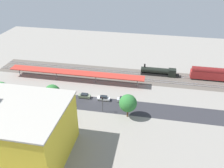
# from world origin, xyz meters

# --- Properties ---
(ground_plane) EXTENTS (161.95, 161.95, 0.00)m
(ground_plane) POSITION_xyz_m (0.00, 0.00, 0.00)
(ground_plane) COLOR gray
(ground_plane) RESTS_ON ground
(rail_bed) EXTENTS (101.29, 14.37, 0.01)m
(rail_bed) POSITION_xyz_m (0.00, -20.66, 0.00)
(rail_bed) COLOR #5B544C
(rail_bed) RESTS_ON ground
(street_asphalt) EXTENTS (101.26, 9.52, 0.01)m
(street_asphalt) POSITION_xyz_m (0.00, 3.41, 0.00)
(street_asphalt) COLOR #2D2D33
(street_asphalt) RESTS_ON ground
(track_rails) EXTENTS (101.22, 7.93, 0.12)m
(track_rails) POSITION_xyz_m (0.00, -20.66, 0.18)
(track_rails) COLOR #9E9EA8
(track_rails) RESTS_ON ground
(platform_canopy_near) EXTENTS (58.05, 4.74, 3.92)m
(platform_canopy_near) POSITION_xyz_m (11.94, -12.03, 3.70)
(platform_canopy_near) COLOR #B73328
(platform_canopy_near) RESTS_ON ground
(locomotive) EXTENTS (16.76, 2.75, 4.94)m
(locomotive) POSITION_xyz_m (-23.21, -23.59, 1.74)
(locomotive) COLOR black
(locomotive) RESTS_ON ground
(passenger_coach) EXTENTS (17.70, 3.11, 5.76)m
(passenger_coach) POSITION_xyz_m (-44.85, -23.59, 3.01)
(passenger_coach) COLOR black
(passenger_coach) RESTS_ON ground
(parked_car_0) EXTENTS (4.52, 1.99, 1.79)m
(parked_car_0) POSITION_xyz_m (-10.26, -0.07, 0.79)
(parked_car_0) COLOR black
(parked_car_0) RESTS_ON ground
(parked_car_1) EXTENTS (4.69, 1.81, 1.76)m
(parked_car_1) POSITION_xyz_m (-3.00, 0.41, 0.77)
(parked_car_1) COLOR black
(parked_car_1) RESTS_ON ground
(parked_car_2) EXTENTS (4.51, 1.87, 1.69)m
(parked_car_2) POSITION_xyz_m (4.46, 0.18, 0.77)
(parked_car_2) COLOR black
(parked_car_2) RESTS_ON ground
(parked_car_3) EXTENTS (4.51, 2.04, 1.73)m
(parked_car_3) POSITION_xyz_m (11.72, 0.40, 0.77)
(parked_car_3) COLOR black
(parked_car_3) RESTS_ON ground
(parked_car_4) EXTENTS (4.22, 1.99, 1.56)m
(parked_car_4) POSITION_xyz_m (18.69, -0.16, 0.70)
(parked_car_4) COLOR black
(parked_car_4) RESTS_ON ground
(parked_car_5) EXTENTS (4.59, 1.84, 1.56)m
(parked_car_5) POSITION_xyz_m (24.99, 0.07, 0.69)
(parked_car_5) COLOR black
(parked_car_5) RESTS_ON ground
(construction_building) EXTENTS (35.26, 20.39, 14.92)m
(construction_building) POSITION_xyz_m (17.81, 29.96, 7.46)
(construction_building) COLOR yellow
(construction_building) RESTS_ON ground
(box_truck_1) EXTENTS (9.92, 2.68, 3.38)m
(box_truck_1) POSITION_xyz_m (27.07, 14.58, 1.66)
(box_truck_1) COLOR black
(box_truck_1) RESTS_ON ground
(box_truck_2) EXTENTS (9.02, 3.24, 3.58)m
(box_truck_2) POSITION_xyz_m (18.97, 14.90, 1.74)
(box_truck_2) COLOR black
(box_truck_2) RESTS_ON ground
(street_tree_0) EXTENTS (5.65, 5.65, 8.55)m
(street_tree_0) POSITION_xyz_m (13.55, 7.50, 5.70)
(street_tree_0) COLOR brown
(street_tree_0) RESTS_ON ground
(street_tree_1) EXTENTS (5.88, 5.88, 7.55)m
(street_tree_1) POSITION_xyz_m (33.78, 7.67, 4.60)
(street_tree_1) COLOR brown
(street_tree_1) RESTS_ON ground
(street_tree_2) EXTENTS (5.09, 5.09, 7.59)m
(street_tree_2) POSITION_xyz_m (30.52, 9.27, 5.01)
(street_tree_2) COLOR brown
(street_tree_2) RESTS_ON ground
(street_tree_3) EXTENTS (5.90, 5.90, 8.31)m
(street_tree_3) POSITION_xyz_m (-13.02, 8.39, 5.34)
(street_tree_3) COLOR brown
(street_tree_3) RESTS_ON ground
(traffic_light) EXTENTS (0.50, 0.36, 6.14)m
(traffic_light) POSITION_xyz_m (-4.30, 7.61, 4.11)
(traffic_light) COLOR #333333
(traffic_light) RESTS_ON ground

